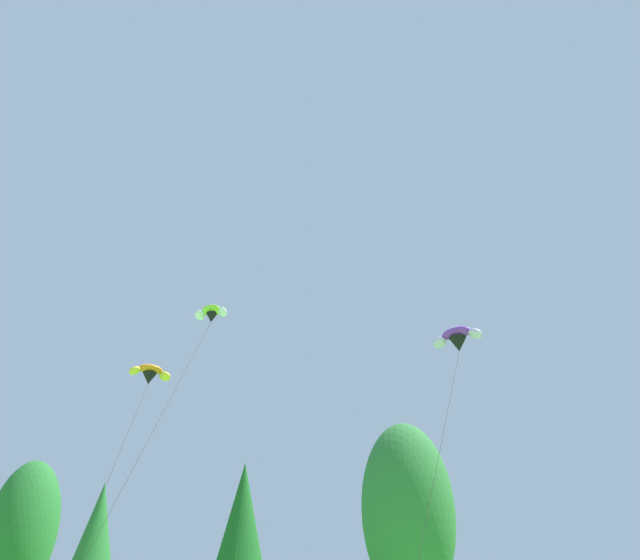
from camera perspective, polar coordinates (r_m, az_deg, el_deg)
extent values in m
ellipsoid|color=#236628|center=(60.80, -26.82, -20.72)|extent=(5.80, 5.80, 11.63)
cone|color=#236628|center=(48.62, -20.94, -22.60)|extent=(4.05, 4.05, 8.24)
cone|color=#19561E|center=(44.21, -7.62, -22.76)|extent=(4.26, 4.26, 8.96)
ellipsoid|color=#2D7033|center=(35.04, 8.49, -21.15)|extent=(5.10, 5.10, 9.59)
ellipsoid|color=#93D633|center=(37.99, -10.43, -2.90)|extent=(1.38, 1.06, 0.76)
ellipsoid|color=white|center=(37.57, -9.39, -3.05)|extent=(0.86, 0.82, 0.84)
ellipsoid|color=white|center=(38.24, -11.52, -3.34)|extent=(0.74, 0.83, 0.84)
cone|color=black|center=(37.84, -10.45, -3.61)|extent=(0.81, 0.81, 0.61)
cylinder|color=black|center=(28.17, -15.25, -12.83)|extent=(5.82, 13.34, 16.80)
ellipsoid|color=purple|center=(29.55, 13.05, -5.04)|extent=(1.57, 1.02, 0.68)
ellipsoid|color=silver|center=(29.16, 14.76, -5.03)|extent=(0.81, 0.79, 0.82)
ellipsoid|color=silver|center=(29.75, 11.48, -5.95)|extent=(0.93, 0.80, 0.82)
cone|color=black|center=(29.38, 13.23, -6.08)|extent=(0.94, 0.94, 0.71)
cylinder|color=black|center=(21.79, 11.61, -15.30)|extent=(0.49, 11.98, 11.74)
ellipsoid|color=orange|center=(43.15, -16.04, -8.30)|extent=(1.79, 1.98, 0.74)
ellipsoid|color=yellow|center=(43.29, -14.75, -8.97)|extent=(1.12, 1.18, 0.91)
ellipsoid|color=yellow|center=(42.82, -17.44, -8.34)|extent=(1.20, 1.19, 0.91)
cone|color=black|center=(43.01, -16.20, -9.13)|extent=(1.31, 1.31, 0.81)
cylinder|color=black|center=(31.10, -18.97, -15.90)|extent=(12.68, 15.93, 14.68)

